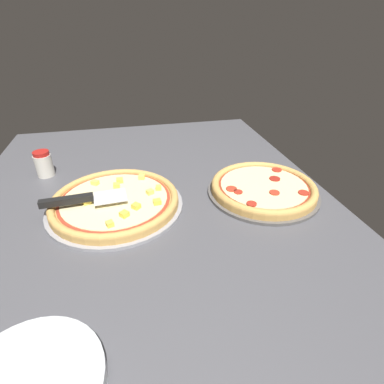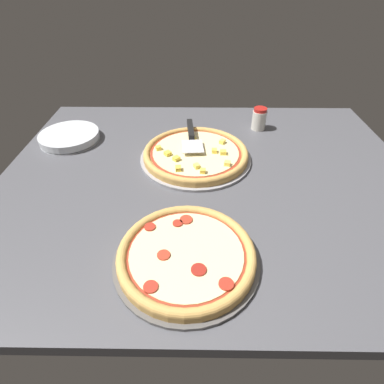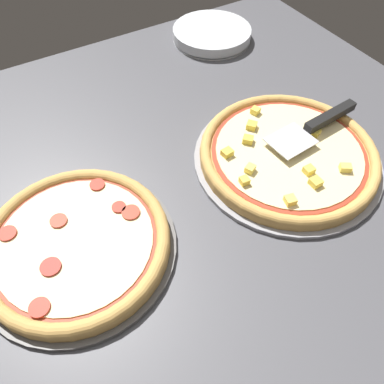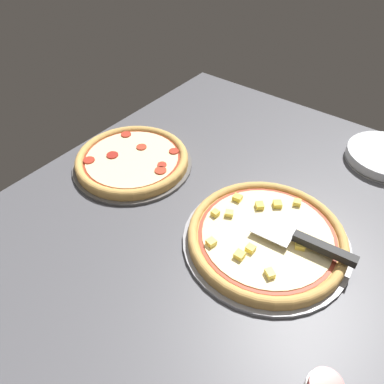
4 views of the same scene
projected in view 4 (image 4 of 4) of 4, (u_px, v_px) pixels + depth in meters
ground_plane at (219, 238)px, 97.61cm from camera, size 146.79×118.67×3.60cm
pizza_pan_front at (266, 241)px, 93.80cm from camera, size 41.75×41.75×1.00cm
pizza_front at (267, 236)px, 92.48cm from camera, size 39.24×39.24×3.61cm
pizza_pan_back at (133, 164)px, 116.73cm from camera, size 36.92×36.92×1.00cm
pizza_back at (132, 159)px, 115.40cm from camera, size 34.71×34.71×3.05cm
serving_spatula at (313, 244)px, 86.81cm from camera, size 8.56×24.84×2.00cm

